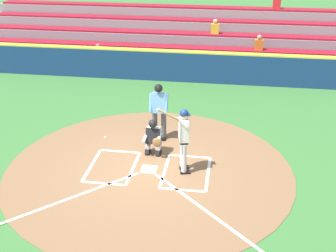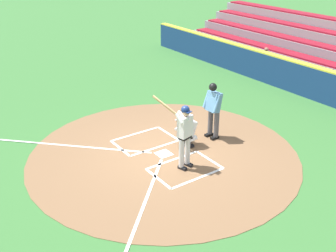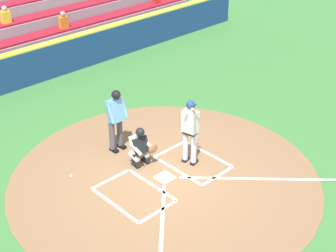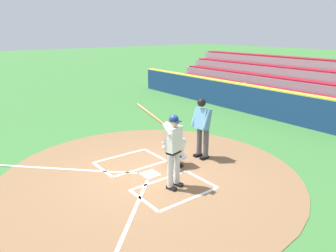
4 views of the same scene
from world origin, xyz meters
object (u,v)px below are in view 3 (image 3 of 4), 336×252
(batter, at_px, (190,128))
(plate_umpire, at_px, (116,116))
(catcher, at_px, (141,145))
(baseball, at_px, (71,176))

(batter, distance_m, plate_umpire, 2.10)
(catcher, xyz_separation_m, baseball, (1.70, -0.81, -0.55))
(baseball, bearing_deg, batter, 148.07)
(plate_umpire, bearing_deg, batter, 117.59)
(plate_umpire, bearing_deg, baseball, 6.58)
(plate_umpire, relative_size, baseball, 25.20)
(batter, height_order, plate_umpire, batter)
(catcher, height_order, plate_umpire, plate_umpire)
(batter, height_order, catcher, batter)
(catcher, relative_size, baseball, 15.27)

